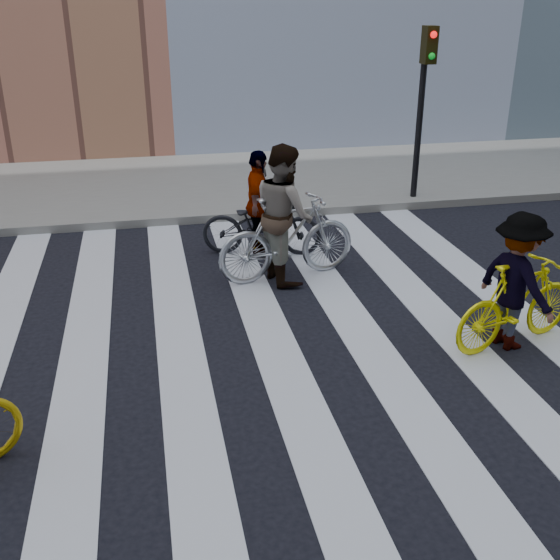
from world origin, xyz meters
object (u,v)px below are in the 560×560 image
object	(u,v)px
bike_yellow_right	(517,303)
rider_mid	(284,214)
rider_right	(516,282)
rider_rear	(258,204)
bike_dark_rear	(262,224)
bike_silver_mid	(287,238)
traffic_signal	(424,86)

from	to	relation	value
bike_yellow_right	rider_mid	world-z (taller)	rider_mid
bike_yellow_right	rider_right	distance (m)	0.29
bike_yellow_right	rider_rear	size ratio (longest dim) A/B	1.07
rider_mid	rider_rear	size ratio (longest dim) A/B	1.18
bike_yellow_right	rider_rear	xyz separation A→B (m)	(-2.42, 3.53, 0.30)
rider_mid	bike_dark_rear	bearing A→B (deg)	-2.92
bike_dark_rear	rider_right	size ratio (longest dim) A/B	1.16
rider_right	rider_rear	world-z (taller)	rider_rear
bike_silver_mid	rider_rear	size ratio (longest dim) A/B	1.25
traffic_signal	bike_dark_rear	size ratio (longest dim) A/B	1.76
rider_right	rider_rear	xyz separation A→B (m)	(-2.37, 3.53, 0.02)
bike_dark_rear	rider_rear	bearing A→B (deg)	105.21
traffic_signal	rider_mid	world-z (taller)	traffic_signal
bike_yellow_right	rider_right	bearing A→B (deg)	74.52
bike_silver_mid	rider_rear	distance (m)	1.08
bike_silver_mid	bike_dark_rear	world-z (taller)	bike_silver_mid
bike_yellow_right	rider_right	world-z (taller)	rider_right
bike_dark_rear	rider_rear	world-z (taller)	rider_rear
rider_right	rider_rear	size ratio (longest dim) A/B	0.98
bike_silver_mid	rider_rear	world-z (taller)	rider_rear
bike_yellow_right	rider_rear	world-z (taller)	rider_rear
bike_silver_mid	rider_rear	xyz separation A→B (m)	(-0.24, 1.03, 0.21)
bike_yellow_right	bike_dark_rear	world-z (taller)	bike_yellow_right
bike_dark_rear	rider_right	world-z (taller)	rider_right
traffic_signal	bike_silver_mid	bearing A→B (deg)	-136.90
traffic_signal	bike_dark_rear	bearing A→B (deg)	-149.67
traffic_signal	rider_right	bearing A→B (deg)	-101.52
traffic_signal	bike_silver_mid	xyz separation A→B (m)	(-3.26, -3.05, -1.65)
bike_yellow_right	traffic_signal	bearing A→B (deg)	-26.51
traffic_signal	rider_mid	xyz separation A→B (m)	(-3.31, -3.05, -1.29)
traffic_signal	bike_yellow_right	size ratio (longest dim) A/B	1.87
traffic_signal	rider_rear	distance (m)	4.29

